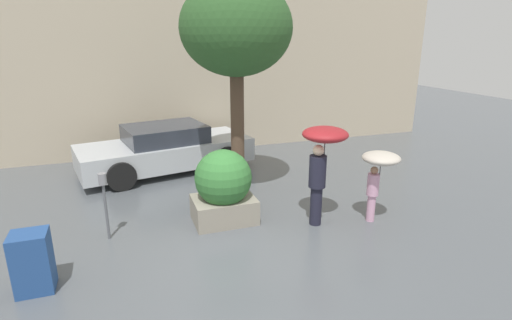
# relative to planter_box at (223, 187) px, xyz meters

# --- Properties ---
(ground_plane) EXTENTS (40.00, 40.00, 0.00)m
(ground_plane) POSITION_rel_planter_box_xyz_m (-0.15, -1.16, -0.72)
(ground_plane) COLOR #51565B
(building_facade) EXTENTS (18.00, 0.30, 6.00)m
(building_facade) POSITION_rel_planter_box_xyz_m (-0.15, 5.34, 2.28)
(building_facade) COLOR #B7A88E
(building_facade) RESTS_ON ground
(planter_box) EXTENTS (1.20, 1.11, 1.45)m
(planter_box) POSITION_rel_planter_box_xyz_m (0.00, 0.00, 0.00)
(planter_box) COLOR gray
(planter_box) RESTS_ON ground
(person_adult) EXTENTS (0.86, 0.86, 1.92)m
(person_adult) POSITION_rel_planter_box_xyz_m (1.73, -0.70, 0.73)
(person_adult) COLOR #1E1E2D
(person_adult) RESTS_ON ground
(person_child) EXTENTS (0.72, 0.72, 1.43)m
(person_child) POSITION_rel_planter_box_xyz_m (2.80, -0.99, 0.42)
(person_child) COLOR #D199B7
(person_child) RESTS_ON ground
(parked_car_near) EXTENTS (4.76, 2.66, 1.25)m
(parked_car_near) POSITION_rel_planter_box_xyz_m (-0.68, 3.56, -0.12)
(parked_car_near) COLOR #B7BCC1
(parked_car_near) RESTS_ON ground
(street_tree) EXTENTS (2.38, 2.38, 4.69)m
(street_tree) POSITION_rel_planter_box_xyz_m (0.71, 1.40, 2.91)
(street_tree) COLOR brown
(street_tree) RESTS_ON ground
(parking_meter) EXTENTS (0.14, 0.14, 1.25)m
(parking_meter) POSITION_rel_planter_box_xyz_m (-2.16, -0.03, 0.18)
(parking_meter) COLOR #595B60
(parking_meter) RESTS_ON ground
(newspaper_box) EXTENTS (0.50, 0.44, 0.90)m
(newspaper_box) POSITION_rel_planter_box_xyz_m (-3.14, -1.31, -0.27)
(newspaper_box) COLOR navy
(newspaper_box) RESTS_ON ground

